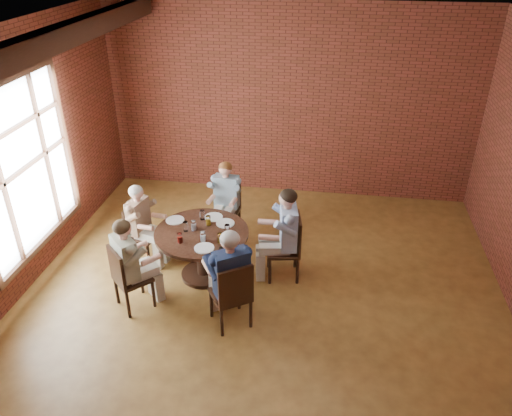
# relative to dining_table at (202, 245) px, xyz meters

# --- Properties ---
(floor) EXTENTS (7.00, 7.00, 0.00)m
(floor) POSITION_rel_dining_table_xyz_m (0.90, -0.62, -0.53)
(floor) COLOR olive
(floor) RESTS_ON ground
(ceiling) EXTENTS (7.00, 7.00, 0.00)m
(ceiling) POSITION_rel_dining_table_xyz_m (0.90, -0.62, 2.87)
(ceiling) COLOR silver
(ceiling) RESTS_ON wall_back
(wall_back) EXTENTS (7.00, 0.00, 7.00)m
(wall_back) POSITION_rel_dining_table_xyz_m (0.90, 2.88, 1.17)
(wall_back) COLOR maroon
(wall_back) RESTS_ON ground
(wall_left) EXTENTS (0.00, 7.00, 7.00)m
(wall_left) POSITION_rel_dining_table_xyz_m (-2.35, -0.62, 1.17)
(wall_left) COLOR maroon
(wall_left) RESTS_ON ground
(ceiling_beam) EXTENTS (0.22, 6.90, 0.26)m
(ceiling_beam) POSITION_rel_dining_table_xyz_m (-1.55, -0.62, 2.74)
(ceiling_beam) COLOR black
(ceiling_beam) RESTS_ON ceiling
(window) EXTENTS (0.10, 2.16, 2.36)m
(window) POSITION_rel_dining_table_xyz_m (-2.28, -0.22, 1.12)
(window) COLOR white
(window) RESTS_ON wall_left
(dining_table) EXTENTS (1.30, 1.30, 0.75)m
(dining_table) POSITION_rel_dining_table_xyz_m (0.00, 0.00, 0.00)
(dining_table) COLOR black
(dining_table) RESTS_ON floor
(chair_a) EXTENTS (0.52, 0.52, 0.96)m
(chair_a) POSITION_rel_dining_table_xyz_m (1.20, 0.21, -0.01)
(chair_a) COLOR black
(chair_a) RESTS_ON floor
(diner_a) EXTENTS (0.77, 0.66, 1.38)m
(diner_a) POSITION_rel_dining_table_xyz_m (1.11, 0.19, 0.16)
(diner_a) COLOR #3D5EA1
(diner_a) RESTS_ON floor
(chair_b) EXTENTS (0.43, 0.43, 0.90)m
(chair_b) POSITION_rel_dining_table_xyz_m (0.11, 1.20, -0.03)
(chair_b) COLOR black
(chair_b) RESTS_ON floor
(diner_b) EXTENTS (0.54, 0.65, 1.27)m
(diner_b) POSITION_rel_dining_table_xyz_m (0.10, 1.12, 0.11)
(diner_b) COLOR gray
(diner_b) RESTS_ON floor
(chair_c) EXTENTS (0.47, 0.47, 0.89)m
(chair_c) POSITION_rel_dining_table_xyz_m (-1.02, 0.26, -0.04)
(chair_c) COLOR black
(chair_c) RESTS_ON floor
(diner_c) EXTENTS (0.68, 0.60, 1.25)m
(diner_c) POSITION_rel_dining_table_xyz_m (-0.95, 0.24, 0.09)
(diner_c) COLOR brown
(diner_c) RESTS_ON floor
(chair_d) EXTENTS (0.59, 0.59, 0.93)m
(chair_d) POSITION_rel_dining_table_xyz_m (-0.79, -0.81, -0.03)
(chair_d) COLOR black
(chair_d) RESTS_ON floor
(diner_d) EXTENTS (0.81, 0.81, 1.31)m
(diner_d) POSITION_rel_dining_table_xyz_m (-0.74, -0.75, 0.13)
(diner_d) COLOR gray
(diner_d) RESTS_ON floor
(chair_e) EXTENTS (0.61, 0.61, 0.96)m
(chair_e) POSITION_rel_dining_table_xyz_m (0.62, -0.96, -0.01)
(chair_e) COLOR black
(chair_e) RESTS_ON floor
(diner_e) EXTENTS (0.83, 0.86, 1.37)m
(diner_e) POSITION_rel_dining_table_xyz_m (0.57, -0.88, 0.15)
(diner_e) COLOR #182444
(diner_e) RESTS_ON floor
(plate_a) EXTENTS (0.26, 0.26, 0.01)m
(plate_a) POSITION_rel_dining_table_xyz_m (0.28, 0.25, 0.23)
(plate_a) COLOR white
(plate_a) RESTS_ON dining_table
(plate_b) EXTENTS (0.26, 0.26, 0.01)m
(plate_b) POSITION_rel_dining_table_xyz_m (0.08, 0.39, 0.23)
(plate_b) COLOR white
(plate_b) RESTS_ON dining_table
(plate_c) EXTENTS (0.26, 0.26, 0.01)m
(plate_c) POSITION_rel_dining_table_xyz_m (-0.44, 0.23, 0.23)
(plate_c) COLOR white
(plate_c) RESTS_ON dining_table
(plate_d) EXTENTS (0.26, 0.26, 0.01)m
(plate_d) POSITION_rel_dining_table_xyz_m (0.14, -0.40, 0.23)
(plate_d) COLOR white
(plate_d) RESTS_ON dining_table
(glass_a) EXTENTS (0.07, 0.07, 0.14)m
(glass_a) POSITION_rel_dining_table_xyz_m (0.36, -0.00, 0.29)
(glass_a) COLOR white
(glass_a) RESTS_ON dining_table
(glass_b) EXTENTS (0.07, 0.07, 0.14)m
(glass_b) POSITION_rel_dining_table_xyz_m (0.05, 0.19, 0.29)
(glass_b) COLOR white
(glass_b) RESTS_ON dining_table
(glass_c) EXTENTS (0.07, 0.07, 0.14)m
(glass_c) POSITION_rel_dining_table_xyz_m (-0.07, 0.33, 0.29)
(glass_c) COLOR white
(glass_c) RESTS_ON dining_table
(glass_d) EXTENTS (0.07, 0.07, 0.14)m
(glass_d) POSITION_rel_dining_table_xyz_m (-0.11, 0.03, 0.29)
(glass_d) COLOR white
(glass_d) RESTS_ON dining_table
(glass_e) EXTENTS (0.07, 0.07, 0.14)m
(glass_e) POSITION_rel_dining_table_xyz_m (-0.22, -0.02, 0.29)
(glass_e) COLOR white
(glass_e) RESTS_ON dining_table
(glass_f) EXTENTS (0.07, 0.07, 0.14)m
(glass_f) POSITION_rel_dining_table_xyz_m (-0.21, -0.31, 0.29)
(glass_f) COLOR white
(glass_f) RESTS_ON dining_table
(glass_g) EXTENTS (0.07, 0.07, 0.14)m
(glass_g) POSITION_rel_dining_table_xyz_m (0.08, -0.23, 0.29)
(glass_g) COLOR white
(glass_g) RESTS_ON dining_table
(glass_h) EXTENTS (0.07, 0.07, 0.14)m
(glass_h) POSITION_rel_dining_table_xyz_m (0.31, -0.23, 0.29)
(glass_h) COLOR white
(glass_h) RESTS_ON dining_table
(smartphone) EXTENTS (0.08, 0.15, 0.01)m
(smartphone) POSITION_rel_dining_table_xyz_m (0.36, -0.41, 0.23)
(smartphone) COLOR black
(smartphone) RESTS_ON dining_table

